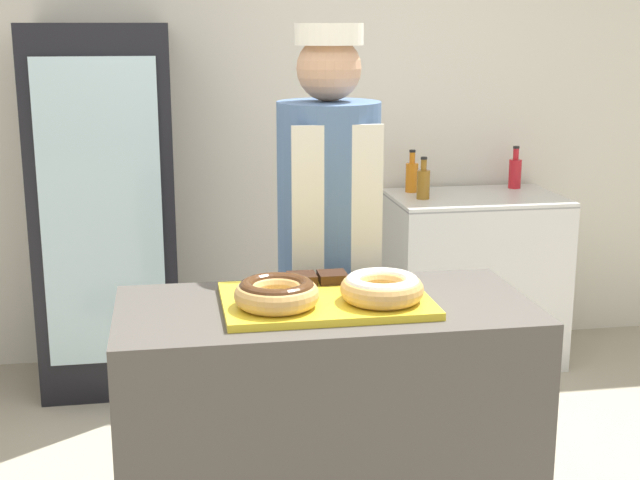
{
  "coord_description": "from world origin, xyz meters",
  "views": [
    {
      "loc": [
        -0.46,
        -2.58,
        1.77
      ],
      "look_at": [
        0.0,
        0.1,
        1.11
      ],
      "focal_mm": 50.0,
      "sensor_mm": 36.0,
      "label": 1
    }
  ],
  "objects_px": {
    "brownie_back_left": "(302,279)",
    "bottle_red": "(515,172)",
    "bottle_orange": "(412,176)",
    "bottle_amber": "(423,183)",
    "donut_chocolate_glaze": "(277,292)",
    "beverage_fridge": "(106,210)",
    "serving_tray": "(326,300)",
    "brownie_back_right": "(332,277)",
    "donut_light_glaze": "(382,287)",
    "chest_freezer": "(473,278)",
    "baker_person": "(329,253)"
  },
  "relations": [
    {
      "from": "donut_chocolate_glaze",
      "to": "brownie_back_left",
      "type": "height_order",
      "value": "donut_chocolate_glaze"
    },
    {
      "from": "brownie_back_left",
      "to": "brownie_back_right",
      "type": "distance_m",
      "value": 0.1
    },
    {
      "from": "chest_freezer",
      "to": "bottle_orange",
      "type": "xyz_separation_m",
      "value": [
        -0.3,
        0.16,
        0.53
      ]
    },
    {
      "from": "serving_tray",
      "to": "brownie_back_right",
      "type": "bearing_deg",
      "value": 72.12
    },
    {
      "from": "donut_chocolate_glaze",
      "to": "brownie_back_left",
      "type": "relative_size",
      "value": 2.81
    },
    {
      "from": "bottle_orange",
      "to": "bottle_amber",
      "type": "xyz_separation_m",
      "value": [
        0.01,
        -0.2,
        -0.0
      ]
    },
    {
      "from": "donut_light_glaze",
      "to": "bottle_orange",
      "type": "bearing_deg",
      "value": 72.03
    },
    {
      "from": "bottle_orange",
      "to": "bottle_amber",
      "type": "relative_size",
      "value": 1.04
    },
    {
      "from": "brownie_back_left",
      "to": "chest_freezer",
      "type": "xyz_separation_m",
      "value": [
        1.17,
        1.62,
        -0.52
      ]
    },
    {
      "from": "beverage_fridge",
      "to": "bottle_amber",
      "type": "relative_size",
      "value": 8.21
    },
    {
      "from": "donut_chocolate_glaze",
      "to": "bottle_orange",
      "type": "bearing_deg",
      "value": 64.2
    },
    {
      "from": "baker_person",
      "to": "chest_freezer",
      "type": "bearing_deg",
      "value": 50.42
    },
    {
      "from": "brownie_back_right",
      "to": "beverage_fridge",
      "type": "relative_size",
      "value": 0.05
    },
    {
      "from": "brownie_back_left",
      "to": "brownie_back_right",
      "type": "bearing_deg",
      "value": 0.0
    },
    {
      "from": "brownie_back_left",
      "to": "beverage_fridge",
      "type": "bearing_deg",
      "value": 113.95
    },
    {
      "from": "serving_tray",
      "to": "brownie_back_right",
      "type": "relative_size",
      "value": 6.99
    },
    {
      "from": "beverage_fridge",
      "to": "bottle_red",
      "type": "distance_m",
      "value": 2.18
    },
    {
      "from": "chest_freezer",
      "to": "beverage_fridge",
      "type": "bearing_deg",
      "value": -179.8
    },
    {
      "from": "serving_tray",
      "to": "donut_light_glaze",
      "type": "distance_m",
      "value": 0.18
    },
    {
      "from": "donut_chocolate_glaze",
      "to": "bottle_red",
      "type": "height_order",
      "value": "bottle_red"
    },
    {
      "from": "brownie_back_left",
      "to": "bottle_red",
      "type": "bearing_deg",
      "value": 51.22
    },
    {
      "from": "donut_chocolate_glaze",
      "to": "donut_light_glaze",
      "type": "bearing_deg",
      "value": 0.0
    },
    {
      "from": "beverage_fridge",
      "to": "bottle_red",
      "type": "height_order",
      "value": "beverage_fridge"
    },
    {
      "from": "donut_light_glaze",
      "to": "brownie_back_right",
      "type": "distance_m",
      "value": 0.25
    },
    {
      "from": "serving_tray",
      "to": "bottle_amber",
      "type": "bearing_deg",
      "value": 64.86
    },
    {
      "from": "brownie_back_left",
      "to": "chest_freezer",
      "type": "distance_m",
      "value": 2.07
    },
    {
      "from": "brownie_back_right",
      "to": "bottle_red",
      "type": "relative_size",
      "value": 0.4
    },
    {
      "from": "bottle_amber",
      "to": "bottle_orange",
      "type": "bearing_deg",
      "value": 91.74
    },
    {
      "from": "donut_light_glaze",
      "to": "baker_person",
      "type": "bearing_deg",
      "value": 94.24
    },
    {
      "from": "donut_light_glaze",
      "to": "brownie_back_right",
      "type": "relative_size",
      "value": 2.81
    },
    {
      "from": "donut_light_glaze",
      "to": "brownie_back_left",
      "type": "height_order",
      "value": "donut_light_glaze"
    },
    {
      "from": "bottle_red",
      "to": "brownie_back_left",
      "type": "bearing_deg",
      "value": -128.78
    },
    {
      "from": "bottle_orange",
      "to": "beverage_fridge",
      "type": "bearing_deg",
      "value": -173.93
    },
    {
      "from": "donut_chocolate_glaze",
      "to": "chest_freezer",
      "type": "xyz_separation_m",
      "value": [
        1.28,
        1.85,
        -0.54
      ]
    },
    {
      "from": "donut_light_glaze",
      "to": "beverage_fridge",
      "type": "xyz_separation_m",
      "value": [
        -0.93,
        1.85,
        -0.11
      ]
    },
    {
      "from": "brownie_back_right",
      "to": "bottle_amber",
      "type": "relative_size",
      "value": 0.42
    },
    {
      "from": "serving_tray",
      "to": "beverage_fridge",
      "type": "distance_m",
      "value": 1.93
    },
    {
      "from": "brownie_back_right",
      "to": "donut_light_glaze",
      "type": "bearing_deg",
      "value": -64.2
    },
    {
      "from": "brownie_back_left",
      "to": "chest_freezer",
      "type": "height_order",
      "value": "brownie_back_left"
    },
    {
      "from": "donut_chocolate_glaze",
      "to": "bottle_red",
      "type": "xyz_separation_m",
      "value": [
        1.56,
        2.03,
        -0.01
      ]
    },
    {
      "from": "serving_tray",
      "to": "bottle_orange",
      "type": "height_order",
      "value": "bottle_orange"
    },
    {
      "from": "donut_chocolate_glaze",
      "to": "bottle_orange",
      "type": "distance_m",
      "value": 2.24
    },
    {
      "from": "bottle_orange",
      "to": "bottle_amber",
      "type": "distance_m",
      "value": 0.2
    },
    {
      "from": "brownie_back_right",
      "to": "bottle_red",
      "type": "xyz_separation_m",
      "value": [
        1.35,
        1.8,
        0.02
      ]
    },
    {
      "from": "donut_chocolate_glaze",
      "to": "beverage_fridge",
      "type": "xyz_separation_m",
      "value": [
        -0.61,
        1.85,
        -0.11
      ]
    },
    {
      "from": "donut_chocolate_glaze",
      "to": "bottle_red",
      "type": "bearing_deg",
      "value": 52.5
    },
    {
      "from": "beverage_fridge",
      "to": "bottle_orange",
      "type": "height_order",
      "value": "beverage_fridge"
    },
    {
      "from": "brownie_back_left",
      "to": "bottle_amber",
      "type": "distance_m",
      "value": 1.81
    },
    {
      "from": "baker_person",
      "to": "bottle_orange",
      "type": "distance_m",
      "value": 1.55
    },
    {
      "from": "donut_chocolate_glaze",
      "to": "brownie_back_right",
      "type": "distance_m",
      "value": 0.31
    }
  ]
}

